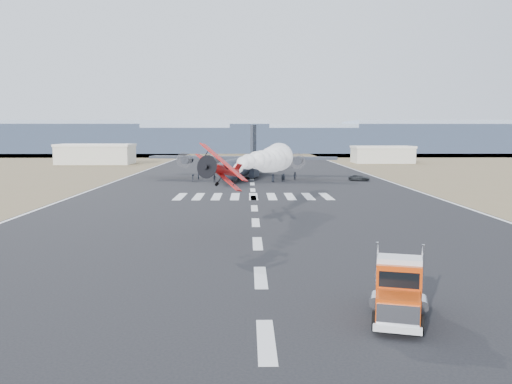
{
  "coord_description": "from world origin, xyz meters",
  "views": [
    {
      "loc": [
        -0.9,
        -38.04,
        10.33
      ],
      "look_at": [
        -0.02,
        20.04,
        4.0
      ],
      "focal_mm": 38.0,
      "sensor_mm": 36.0,
      "label": 1
    }
  ],
  "objects_px": {
    "aerobatic_biplane": "(221,169)",
    "crew_g": "(284,177)",
    "crew_a": "(198,177)",
    "support_vehicle": "(359,178)",
    "crew_h": "(295,176)",
    "crew_e": "(273,178)",
    "crew_d": "(215,178)",
    "hangar_left": "(96,154)",
    "crew_b": "(226,177)",
    "transport_aircraft": "(244,164)",
    "semi_truck": "(399,288)",
    "crew_c": "(193,178)",
    "crew_f": "(282,178)",
    "hangar_right": "(382,154)"
  },
  "relations": [
    {
      "from": "crew_c",
      "to": "crew_d",
      "type": "relative_size",
      "value": 0.95
    },
    {
      "from": "support_vehicle",
      "to": "crew_a",
      "type": "height_order",
      "value": "crew_a"
    },
    {
      "from": "semi_truck",
      "to": "transport_aircraft",
      "type": "bearing_deg",
      "value": 111.76
    },
    {
      "from": "hangar_left",
      "to": "aerobatic_biplane",
      "type": "bearing_deg",
      "value": -69.38
    },
    {
      "from": "aerobatic_biplane",
      "to": "crew_a",
      "type": "bearing_deg",
      "value": 113.42
    },
    {
      "from": "aerobatic_biplane",
      "to": "crew_g",
      "type": "height_order",
      "value": "aerobatic_biplane"
    },
    {
      "from": "crew_b",
      "to": "crew_c",
      "type": "bearing_deg",
      "value": -161.73
    },
    {
      "from": "hangar_left",
      "to": "crew_h",
      "type": "height_order",
      "value": "hangar_left"
    },
    {
      "from": "crew_e",
      "to": "crew_b",
      "type": "bearing_deg",
      "value": 128.61
    },
    {
      "from": "hangar_right",
      "to": "crew_g",
      "type": "xyz_separation_m",
      "value": [
        -39.12,
        -72.52,
        -2.13
      ]
    },
    {
      "from": "crew_e",
      "to": "crew_a",
      "type": "bearing_deg",
      "value": 128.45
    },
    {
      "from": "aerobatic_biplane",
      "to": "crew_d",
      "type": "distance_m",
      "value": 60.18
    },
    {
      "from": "transport_aircraft",
      "to": "crew_e",
      "type": "height_order",
      "value": "transport_aircraft"
    },
    {
      "from": "semi_truck",
      "to": "crew_f",
      "type": "xyz_separation_m",
      "value": [
        -1.06,
        85.64,
        -0.9
      ]
    },
    {
      "from": "hangar_left",
      "to": "semi_truck",
      "type": "xyz_separation_m",
      "value": [
        59.57,
        -153.57,
        -1.7
      ]
    },
    {
      "from": "crew_a",
      "to": "crew_h",
      "type": "height_order",
      "value": "crew_h"
    },
    {
      "from": "semi_truck",
      "to": "aerobatic_biplane",
      "type": "bearing_deg",
      "value": 130.3
    },
    {
      "from": "transport_aircraft",
      "to": "crew_a",
      "type": "distance_m",
      "value": 11.73
    },
    {
      "from": "transport_aircraft",
      "to": "crew_g",
      "type": "xyz_separation_m",
      "value": [
        8.68,
        -9.24,
        -2.32
      ]
    },
    {
      "from": "crew_a",
      "to": "crew_h",
      "type": "relative_size",
      "value": 0.91
    },
    {
      "from": "hangar_left",
      "to": "crew_f",
      "type": "distance_m",
      "value": 89.69
    },
    {
      "from": "aerobatic_biplane",
      "to": "crew_f",
      "type": "bearing_deg",
      "value": 96.78
    },
    {
      "from": "crew_d",
      "to": "crew_e",
      "type": "height_order",
      "value": "crew_e"
    },
    {
      "from": "crew_b",
      "to": "crew_f",
      "type": "relative_size",
      "value": 1.0
    },
    {
      "from": "hangar_left",
      "to": "crew_e",
      "type": "distance_m",
      "value": 89.12
    },
    {
      "from": "aerobatic_biplane",
      "to": "crew_e",
      "type": "xyz_separation_m",
      "value": [
        7.96,
        59.86,
        -5.84
      ]
    },
    {
      "from": "crew_a",
      "to": "crew_g",
      "type": "height_order",
      "value": "crew_g"
    },
    {
      "from": "crew_d",
      "to": "crew_g",
      "type": "distance_m",
      "value": 14.89
    },
    {
      "from": "hangar_right",
      "to": "transport_aircraft",
      "type": "xyz_separation_m",
      "value": [
        -47.81,
        -63.28,
        0.19
      ]
    },
    {
      "from": "crew_a",
      "to": "crew_e",
      "type": "bearing_deg",
      "value": 99.21
    },
    {
      "from": "hangar_right",
      "to": "crew_h",
      "type": "height_order",
      "value": "hangar_right"
    },
    {
      "from": "aerobatic_biplane",
      "to": "support_vehicle",
      "type": "distance_m",
      "value": 68.61
    },
    {
      "from": "semi_truck",
      "to": "crew_c",
      "type": "distance_m",
      "value": 88.67
    },
    {
      "from": "support_vehicle",
      "to": "crew_a",
      "type": "relative_size",
      "value": 2.9
    },
    {
      "from": "hangar_right",
      "to": "aerobatic_biplane",
      "type": "xyz_separation_m",
      "value": [
        -49.54,
        -133.8,
        3.7
      ]
    },
    {
      "from": "transport_aircraft",
      "to": "crew_h",
      "type": "relative_size",
      "value": 24.64
    },
    {
      "from": "support_vehicle",
      "to": "crew_e",
      "type": "xyz_separation_m",
      "value": [
        -18.96,
        -2.96,
        0.23
      ]
    },
    {
      "from": "crew_a",
      "to": "support_vehicle",
      "type": "bearing_deg",
      "value": 113.07
    },
    {
      "from": "support_vehicle",
      "to": "crew_d",
      "type": "xyz_separation_m",
      "value": [
        -31.31,
        -3.09,
        0.19
      ]
    },
    {
      "from": "aerobatic_biplane",
      "to": "crew_c",
      "type": "relative_size",
      "value": 3.8
    },
    {
      "from": "crew_c",
      "to": "crew_d",
      "type": "height_order",
      "value": "crew_d"
    },
    {
      "from": "transport_aircraft",
      "to": "crew_g",
      "type": "height_order",
      "value": "transport_aircraft"
    },
    {
      "from": "crew_b",
      "to": "crew_e",
      "type": "xyz_separation_m",
      "value": [
        10.1,
        -3.11,
        0.06
      ]
    },
    {
      "from": "crew_a",
      "to": "crew_c",
      "type": "xyz_separation_m",
      "value": [
        -0.86,
        -3.35,
        0.0
      ]
    },
    {
      "from": "aerobatic_biplane",
      "to": "crew_e",
      "type": "relative_size",
      "value": 3.46
    },
    {
      "from": "support_vehicle",
      "to": "crew_f",
      "type": "height_order",
      "value": "crew_f"
    },
    {
      "from": "crew_b",
      "to": "crew_g",
      "type": "distance_m",
      "value": 12.68
    },
    {
      "from": "transport_aircraft",
      "to": "crew_h",
      "type": "bearing_deg",
      "value": -14.51
    },
    {
      "from": "support_vehicle",
      "to": "crew_d",
      "type": "distance_m",
      "value": 31.46
    },
    {
      "from": "support_vehicle",
      "to": "crew_b",
      "type": "xyz_separation_m",
      "value": [
        -29.06,
        0.15,
        0.17
      ]
    }
  ]
}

